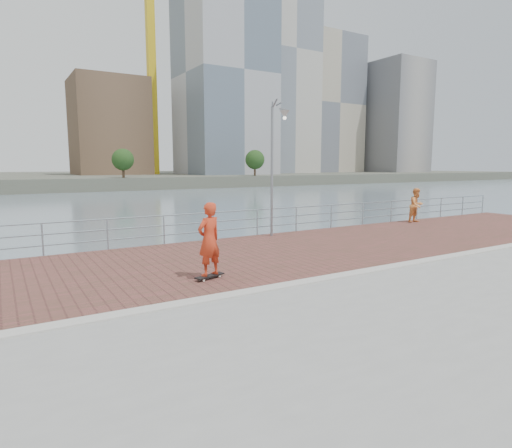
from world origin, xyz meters
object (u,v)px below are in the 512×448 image
guardrail (189,224)px  bystander (416,205)px  skateboarder (209,239)px  street_lamp (277,144)px

guardrail → bystander: bearing=-3.7°
guardrail → skateboarder: skateboarder is taller
guardrail → street_lamp: (3.48, -0.89, 3.11)m
guardrail → skateboarder: bearing=-107.2°
street_lamp → skateboarder: bearing=-138.7°
guardrail → bystander: (12.26, -0.80, 0.22)m
skateboarder → bystander: 14.69m
guardrail → street_lamp: bearing=-14.3°
guardrail → street_lamp: street_lamp is taller
street_lamp → bystander: bearing=0.6°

